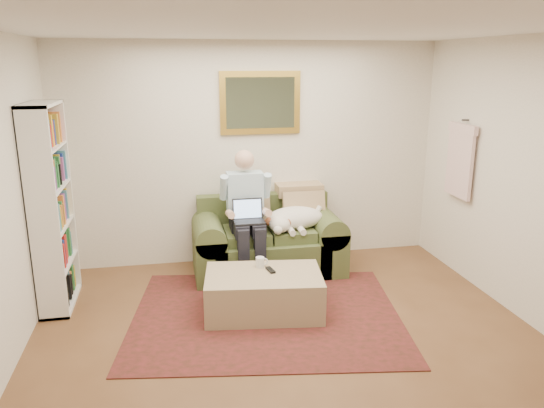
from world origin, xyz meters
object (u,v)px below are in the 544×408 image
object	(u,v)px
seated_man	(247,217)
sleeping_dog	(295,218)
laptop	(248,215)
bookshelf	(51,208)
sofa	(268,247)
coffee_mug	(260,262)
ottoman	(264,293)

from	to	relation	value
seated_man	sleeping_dog	world-z (taller)	seated_man
seated_man	laptop	size ratio (longest dim) A/B	4.33
bookshelf	seated_man	bearing A→B (deg)	8.21
sofa	laptop	distance (m)	0.57
seated_man	laptop	world-z (taller)	seated_man
seated_man	coffee_mug	distance (m)	0.76
seated_man	sleeping_dog	bearing A→B (deg)	7.13
seated_man	sleeping_dog	distance (m)	0.57
sofa	laptop	size ratio (longest dim) A/B	5.15
laptop	coffee_mug	distance (m)	0.71
sofa	ottoman	bearing A→B (deg)	-102.82
sofa	seated_man	world-z (taller)	seated_man
ottoman	coffee_mug	bearing A→B (deg)	90.64
ottoman	bookshelf	bearing A→B (deg)	162.82
seated_man	ottoman	xyz separation A→B (m)	(0.02, -0.89, -0.51)
sofa	bookshelf	size ratio (longest dim) A/B	0.85
ottoman	coffee_mug	world-z (taller)	coffee_mug
sofa	sleeping_dog	distance (m)	0.48
coffee_mug	laptop	bearing A→B (deg)	91.20
sofa	laptop	xyz separation A→B (m)	(-0.25, -0.22, 0.45)
sofa	coffee_mug	bearing A→B (deg)	-105.54
laptop	sleeping_dog	distance (m)	0.58
laptop	bookshelf	world-z (taller)	bookshelf
sleeping_dog	ottoman	bearing A→B (deg)	-119.41
laptop	seated_man	bearing A→B (deg)	90.00
sofa	seated_man	xyz separation A→B (m)	(-0.25, -0.16, 0.42)
coffee_mug	sofa	bearing A→B (deg)	74.46
seated_man	bookshelf	xyz separation A→B (m)	(-1.96, -0.28, 0.29)
sleeping_dog	bookshelf	world-z (taller)	bookshelf
ottoman	sofa	bearing A→B (deg)	77.18
coffee_mug	bookshelf	bearing A→B (deg)	167.77
sofa	ottoman	xyz separation A→B (m)	(-0.24, -1.05, -0.09)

